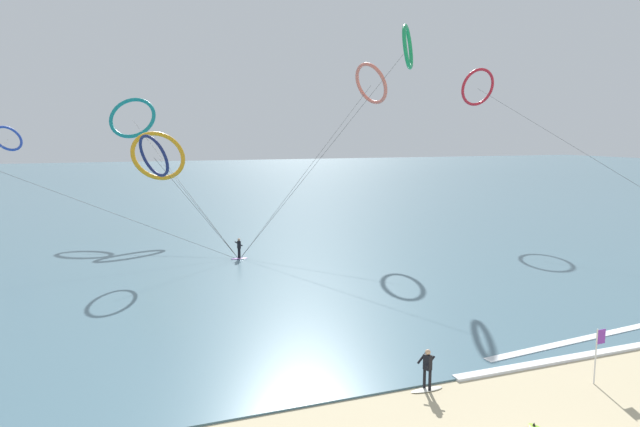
{
  "coord_description": "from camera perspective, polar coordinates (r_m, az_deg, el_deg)",
  "views": [
    {
      "loc": [
        -12.57,
        -10.58,
        10.07
      ],
      "look_at": [
        0.0,
        22.94,
        5.0
      ],
      "focal_mm": 31.44,
      "sensor_mm": 36.0,
      "label": 1
    }
  ],
  "objects": [
    {
      "name": "kite_navy",
      "position": [
        45.04,
        -16.56,
        5.63
      ],
      "size": [
        7.72,
        3.83,
        10.12
      ],
      "rotation": [
        0.0,
        0.0,
        2.02
      ],
      "color": "navy",
      "rests_on": "ground"
    },
    {
      "name": "wave_crest_near",
      "position": [
        30.92,
        28.88,
        -11.87
      ],
      "size": [
        19.26,
        0.58,
        0.12
      ],
      "primitive_type": "cube",
      "rotation": [
        0.0,
        0.0,
        -0.0
      ],
      "color": "white",
      "rests_on": "ground"
    },
    {
      "name": "kite_amber",
      "position": [
        57.88,
        -16.13,
        5.7
      ],
      "size": [
        7.92,
        15.98,
        10.47
      ],
      "rotation": [
        0.0,
        0.0,
        0.24
      ],
      "color": "orange",
      "rests_on": "ground"
    },
    {
      "name": "kite_coral",
      "position": [
        55.63,
        5.21,
        13.02
      ],
      "size": [
        16.08,
        8.43,
        16.92
      ],
      "rotation": [
        0.0,
        0.0,
        1.82
      ],
      "color": "#EA7260",
      "rests_on": "ground"
    },
    {
      "name": "wave_crest_mid",
      "position": [
        32.99,
        28.04,
        -10.59
      ],
      "size": [
        17.27,
        2.05,
        0.12
      ],
      "primitive_type": "cube",
      "rotation": [
        0.0,
        0.0,
        0.09
      ],
      "color": "white",
      "rests_on": "ground"
    },
    {
      "name": "beach_flag",
      "position": [
        25.84,
        26.47,
        -12.05
      ],
      "size": [
        0.47,
        0.06,
        2.33
      ],
      "color": "silver",
      "rests_on": "ground"
    },
    {
      "name": "kite_crimson",
      "position": [
        64.92,
        15.8,
        12.25
      ],
      "size": [
        4.24,
        34.76,
        17.22
      ],
      "rotation": [
        0.0,
        0.0,
        3.18
      ],
      "color": "red",
      "rests_on": "ground"
    },
    {
      "name": "sea_water",
      "position": [
        119.61,
        -14.46,
        2.99
      ],
      "size": [
        400.0,
        200.0,
        0.08
      ],
      "primitive_type": "cube",
      "color": "slate",
      "rests_on": "ground"
    },
    {
      "name": "surfer_violet",
      "position": [
        45.8,
        -8.24,
        -3.68
      ],
      "size": [
        1.4,
        0.63,
        1.7
      ],
      "rotation": [
        0.0,
        0.0,
        4.89
      ],
      "color": "purple",
      "rests_on": "ground"
    },
    {
      "name": "kite_teal",
      "position": [
        64.25,
        -18.56,
        9.22
      ],
      "size": [
        9.88,
        22.74,
        14.12
      ],
      "rotation": [
        0.0,
        0.0,
        5.87
      ],
      "color": "teal",
      "rests_on": "ground"
    },
    {
      "name": "surfer_ivory",
      "position": [
        23.39,
        10.86,
        -15.61
      ],
      "size": [
        1.4,
        0.66,
        1.7
      ],
      "rotation": [
        0.0,
        0.0,
        1.88
      ],
      "color": "silver",
      "rests_on": "ground"
    },
    {
      "name": "kite_cobalt",
      "position": [
        72.74,
        -29.21,
        6.66
      ],
      "size": [
        3.78,
        51.67,
        11.13
      ],
      "rotation": [
        0.0,
        0.0,
        0.7
      ],
      "color": "#2647B7",
      "rests_on": "ground"
    },
    {
      "name": "kite_emerald",
      "position": [
        49.68,
        8.9,
        16.39
      ],
      "size": [
        16.0,
        3.46,
        19.26
      ],
      "rotation": [
        0.0,
        0.0,
        0.92
      ],
      "color": "#199351",
      "rests_on": "ground"
    }
  ]
}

